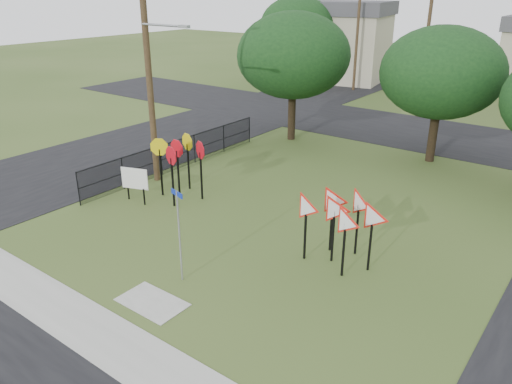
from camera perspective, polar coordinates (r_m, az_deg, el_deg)
ground at (r=16.43m, az=-5.49°, el=-8.64°), size 140.00×140.00×0.00m
sidewalk at (r=14.19m, az=-17.37°, el=-15.27°), size 30.00×1.60×0.02m
planting_strip at (r=13.72m, az=-21.55°, el=-17.40°), size 30.00×0.80×0.02m
street_left at (r=30.83m, az=-9.58°, el=6.24°), size 8.00×50.00×0.02m
street_far at (r=32.85m, az=18.77°, el=6.36°), size 60.00×8.00×0.02m
curb_pad at (r=15.04m, az=-11.78°, el=-12.24°), size 2.00×1.20×0.02m
street_name_sign at (r=15.10m, az=-8.77°, el=-4.35°), size 0.60×0.18×2.98m
stop_sign_cluster at (r=21.21m, az=-8.76°, el=4.21°), size 2.39×1.99×2.59m
yield_sign_cluster at (r=16.14m, az=9.73°, el=-2.37°), size 3.07×1.85×2.40m
info_board at (r=21.36m, az=-13.69°, el=1.37°), size 1.15×0.43×1.51m
utility_pole_main at (r=22.66m, az=-12.11°, el=13.75°), size 3.55×0.33×10.00m
far_pole_a at (r=36.37m, az=18.82°, el=15.24°), size 1.40×0.24×9.00m
far_pole_c at (r=44.95m, az=11.49°, el=17.11°), size 1.40×0.24×9.00m
fence_run at (r=25.08m, az=-8.86°, el=4.37°), size 0.05×11.55×1.50m
house_left at (r=50.40m, az=9.27°, el=16.71°), size 10.58×8.88×7.20m
tree_near_left at (r=29.08m, az=4.29°, el=15.29°), size 6.40×6.40×7.27m
tree_near_mid at (r=26.66m, az=20.44°, el=12.65°), size 6.00×6.00×6.80m
tree_far_left at (r=47.84m, az=4.76°, el=18.45°), size 6.80×6.80×7.73m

